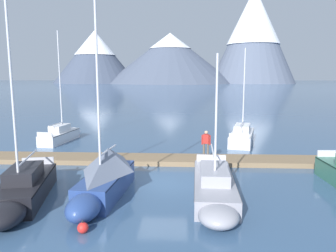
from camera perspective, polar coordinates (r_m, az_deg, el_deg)
ground_plane at (r=16.87m, az=-0.82°, el=-9.90°), size 700.00×700.00×0.00m
mountain_west_summit at (r=244.00m, az=-12.69°, el=11.99°), size 59.88×59.88×37.14m
mountain_central_massif at (r=235.69m, az=0.38°, el=11.92°), size 91.43×91.43×35.11m
mountain_shoulder_ridge at (r=243.71m, az=14.79°, el=15.62°), size 59.64×59.64×65.58m
dock at (r=20.66m, az=-0.22°, el=-5.95°), size 23.14×2.51×0.30m
sailboat_nearest_berth at (r=28.50m, az=-18.16°, el=-1.37°), size 2.02×5.57×9.00m
sailboat_second_berth at (r=15.44m, az=-24.28°, el=-10.21°), size 2.75×6.41×8.29m
sailboat_mid_dock_port at (r=14.96m, az=-11.10°, el=-8.56°), size 2.07×6.09×9.12m
sailboat_mid_dock_starboard at (r=14.83m, az=8.17°, el=-10.57°), size 2.07×7.22×6.35m
sailboat_far_berth at (r=27.46m, az=12.92°, el=-1.52°), size 3.13×6.67×7.60m
person_on_dock at (r=20.70m, az=6.71°, el=-2.81°), size 0.57×0.31×1.69m
mooring_buoy_channel_marker at (r=12.17m, az=-14.75°, el=-16.92°), size 0.39×0.39×0.47m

